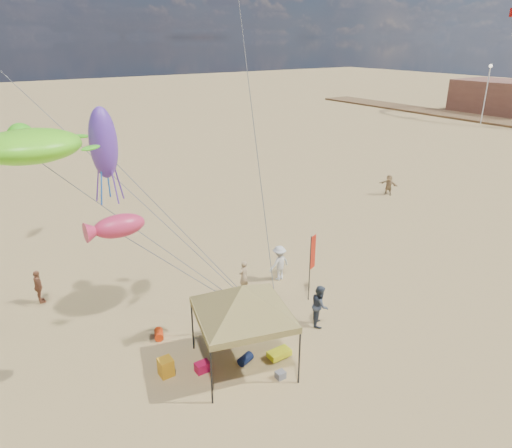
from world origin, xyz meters
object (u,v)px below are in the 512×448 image
(chair_yellow, at_px, (166,367))
(beach_cart, at_px, (279,353))
(cooler_red, at_px, (202,367))
(canopy_tent, at_px, (242,289))
(person_near_c, at_px, (279,263))
(person_far_c, at_px, (389,185))
(person_far_a, at_px, (39,287))
(person_near_a, at_px, (243,276))
(feather_flag, at_px, (312,257))
(chair_green, at_px, (263,327))
(lamp_north, at_px, (487,84))
(person_near_b, at_px, (320,305))
(cooler_blue, at_px, (258,303))

(chair_yellow, distance_m, beach_cart, 4.38)
(cooler_red, bearing_deg, beach_cart, -18.53)
(canopy_tent, xyz_separation_m, person_near_c, (5.21, 4.76, -2.40))
(canopy_tent, xyz_separation_m, person_far_c, (20.87, 11.30, -2.51))
(person_far_a, bearing_deg, person_near_a, -115.82)
(feather_flag, xyz_separation_m, chair_green, (-3.56, -1.16, -1.86))
(lamp_north, bearing_deg, cooler_red, -156.36)
(canopy_tent, height_order, person_near_b, canopy_tent)
(person_near_b, bearing_deg, person_far_c, -18.10)
(chair_green, xyz_separation_m, person_far_c, (19.11, 10.08, 0.48))
(chair_green, distance_m, chair_yellow, 4.47)
(cooler_red, relative_size, beach_cart, 0.60)
(chair_green, distance_m, lamp_north, 61.86)
(person_near_b, bearing_deg, person_near_c, 26.17)
(cooler_red, bearing_deg, person_far_a, 115.09)
(person_far_c, bearing_deg, chair_green, -81.34)
(canopy_tent, distance_m, chair_yellow, 4.17)
(feather_flag, bearing_deg, cooler_red, -164.82)
(beach_cart, xyz_separation_m, person_near_a, (1.63, 5.18, 0.62))
(beach_cart, height_order, person_far_c, person_far_c)
(cooler_red, height_order, person_far_c, person_far_c)
(person_far_c, bearing_deg, cooler_blue, -84.94)
(feather_flag, bearing_deg, canopy_tent, -155.90)
(person_near_c, relative_size, lamp_north, 0.23)
(chair_yellow, distance_m, person_near_b, 7.00)
(person_near_b, xyz_separation_m, person_far_c, (16.62, 10.81, -0.11))
(beach_cart, distance_m, person_far_a, 11.91)
(chair_yellow, bearing_deg, chair_green, 1.46)
(canopy_tent, relative_size, chair_green, 8.96)
(person_far_a, height_order, person_far_c, person_far_a)
(feather_flag, distance_m, beach_cart, 5.23)
(canopy_tent, relative_size, lamp_north, 0.76)
(canopy_tent, bearing_deg, beach_cart, -17.13)
(person_near_b, xyz_separation_m, lamp_north, (53.71, 26.06, 4.58))
(canopy_tent, height_order, chair_yellow, canopy_tent)
(canopy_tent, xyz_separation_m, lamp_north, (57.96, 26.55, 2.18))
(cooler_red, distance_m, chair_green, 3.32)
(cooler_red, height_order, person_near_a, person_near_a)
(canopy_tent, bearing_deg, person_far_a, 121.04)
(person_near_c, xyz_separation_m, person_far_c, (15.66, 6.54, -0.11))
(beach_cart, bearing_deg, canopy_tent, 162.87)
(chair_yellow, bearing_deg, person_near_c, 24.80)
(person_near_c, xyz_separation_m, person_far_a, (-10.76, 4.46, -0.11))
(person_near_a, relative_size, person_near_c, 0.87)
(person_near_a, relative_size, lamp_north, 0.20)
(cooler_red, bearing_deg, person_near_c, 32.28)
(cooler_red, relative_size, cooler_blue, 1.00)
(person_near_b, bearing_deg, cooler_blue, 67.42)
(canopy_tent, bearing_deg, person_near_b, 6.59)
(person_far_c, bearing_deg, person_near_c, -86.49)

